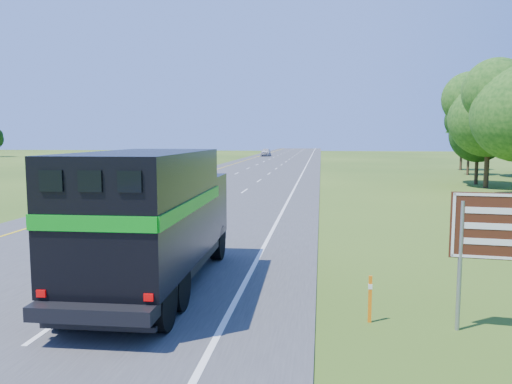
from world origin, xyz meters
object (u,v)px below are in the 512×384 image
at_px(white_suv, 161,183).
at_px(far_car, 266,152).
at_px(exit_sign, 502,233).
at_px(horse_truck, 153,216).

bearing_deg(white_suv, far_car, 89.81).
bearing_deg(white_suv, exit_sign, -58.13).
relative_size(far_car, exit_sign, 1.50).
bearing_deg(exit_sign, horse_truck, 172.64).
height_order(horse_truck, white_suv, horse_truck).
relative_size(horse_truck, exit_sign, 2.54).
xyz_separation_m(white_suv, far_car, (-0.25, 71.19, 0.06)).
distance_m(horse_truck, far_car, 93.65).
relative_size(horse_truck, far_car, 1.70).
distance_m(white_suv, far_car, 71.19).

